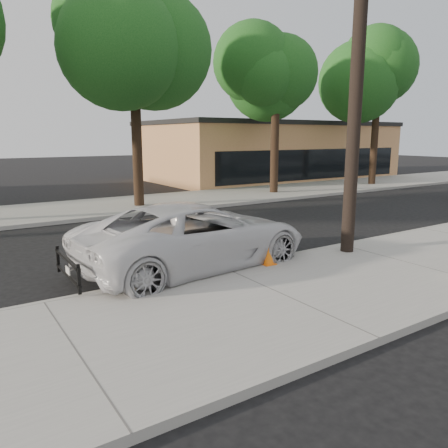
{
  "coord_description": "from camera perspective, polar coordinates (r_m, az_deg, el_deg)",
  "views": [
    {
      "loc": [
        -5.4,
        -10.39,
        3.19
      ],
      "look_at": [
        0.53,
        -1.35,
        1.0
      ],
      "focal_mm": 35.0,
      "sensor_mm": 36.0,
      "label": 1
    }
  ],
  "objects": [
    {
      "name": "ground",
      "position": [
        12.13,
        -5.61,
        -3.84
      ],
      "size": [
        120.0,
        120.0,
        0.0
      ],
      "primitive_type": "plane",
      "color": "black",
      "rests_on": "ground"
    },
    {
      "name": "building_main",
      "position": [
        33.99,
        5.86,
        9.39
      ],
      "size": [
        18.0,
        10.0,
        4.0
      ],
      "primitive_type": "cube",
      "color": "#B17749",
      "rests_on": "ground"
    },
    {
      "name": "tree_e",
      "position": [
        29.97,
        20.05,
        17.51
      ],
      "size": [
        4.8,
        4.65,
        9.25
      ],
      "color": "black",
      "rests_on": "far_sidewalk"
    },
    {
      "name": "tree_c",
      "position": [
        19.92,
        -10.99,
        22.02
      ],
      "size": [
        4.96,
        4.8,
        9.55
      ],
      "color": "black",
      "rests_on": "far_sidewalk"
    },
    {
      "name": "utility_pole",
      "position": [
        11.93,
        16.98,
        18.24
      ],
      "size": [
        1.4,
        0.34,
        9.0
      ],
      "color": "black",
      "rests_on": "near_sidewalk"
    },
    {
      "name": "near_sidewalk",
      "position": [
        8.71,
        7.86,
        -9.61
      ],
      "size": [
        90.0,
        4.4,
        0.15
      ],
      "primitive_type": "cube",
      "color": "gray",
      "rests_on": "ground"
    },
    {
      "name": "far_sidewalk",
      "position": [
        19.89,
        -17.1,
        1.94
      ],
      "size": [
        90.0,
        5.0,
        0.15
      ],
      "primitive_type": "cube",
      "color": "gray",
      "rests_on": "ground"
    },
    {
      "name": "traffic_cone",
      "position": [
        10.55,
        5.79,
        -3.66
      ],
      "size": [
        0.33,
        0.33,
        0.62
      ],
      "rotation": [
        0.0,
        0.0,
        -0.05
      ],
      "color": "orange",
      "rests_on": "near_sidewalk"
    },
    {
      "name": "police_cruiser",
      "position": [
        10.62,
        -3.75,
        -1.51
      ],
      "size": [
        6.06,
        3.2,
        1.62
      ],
      "primitive_type": "imported",
      "rotation": [
        0.0,
        0.0,
        1.66
      ],
      "color": "silver",
      "rests_on": "ground"
    },
    {
      "name": "curb_near",
      "position": [
        10.37,
        -0.18,
        -6.03
      ],
      "size": [
        90.0,
        0.12,
        0.16
      ],
      "primitive_type": "cube",
      "color": "#9E9B93",
      "rests_on": "ground"
    },
    {
      "name": "tree_d",
      "position": [
        24.28,
        7.46,
        18.88
      ],
      "size": [
        4.5,
        4.35,
        8.75
      ],
      "color": "black",
      "rests_on": "far_sidewalk"
    }
  ]
}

